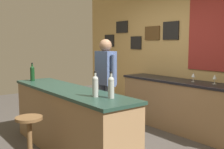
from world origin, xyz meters
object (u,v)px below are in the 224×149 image
bartender (106,80)px  wine_bottle_c (111,86)px  wine_glass_b (215,77)px  bar_stool (30,135)px  wine_bottle_a (32,73)px  wine_bottle_b (95,86)px  wine_glass_a (193,75)px

bartender → wine_bottle_c: (1.20, -0.80, 0.12)m
bartender → wine_glass_b: size_ratio=10.45×
bar_stool → wine_bottle_c: size_ratio=2.22×
bartender → wine_bottle_a: bartender is taller
bar_stool → wine_bottle_b: size_ratio=2.22×
wine_glass_a → wine_glass_b: (0.37, 0.05, 0.00)m
bar_stool → wine_bottle_b: 0.99m
wine_bottle_b → wine_glass_a: bearing=93.9°
bartender → bar_stool: 1.70m
wine_bottle_c → wine_bottle_b: bearing=-148.2°
wine_bottle_c → wine_glass_a: 2.02m
bartender → wine_bottle_c: size_ratio=5.29×
wine_bottle_b → wine_glass_a: wine_bottle_b is taller
wine_bottle_b → wine_glass_b: (0.22, 2.16, -0.05)m
bar_stool → wine_bottle_c: 1.15m
wine_bottle_c → bar_stool: bearing=-131.2°
wine_bottle_a → wine_bottle_b: bearing=2.5°
bartender → wine_glass_a: (0.89, 1.20, 0.07)m
wine_glass_a → bar_stool: bearing=-97.0°
wine_bottle_a → wine_bottle_c: bearing=5.4°
wine_bottle_c → wine_glass_b: wine_bottle_c is taller
bartender → wine_glass_a: size_ratio=10.45×
wine_bottle_a → wine_bottle_b: same height
wine_bottle_c → wine_glass_a: size_ratio=1.97×
bar_stool → wine_bottle_b: bearing=53.0°
bar_stool → wine_bottle_b: wine_bottle_b is taller
wine_bottle_c → wine_glass_b: bearing=88.5°
bartender → wine_bottle_b: size_ratio=5.29×
bar_stool → wine_glass_b: bearing=75.9°
wine_bottle_b → wine_glass_a: (-0.14, 2.10, -0.05)m
bartender → wine_bottle_a: (-0.74, -0.98, 0.12)m
wine_glass_a → bartender: bearing=-126.5°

